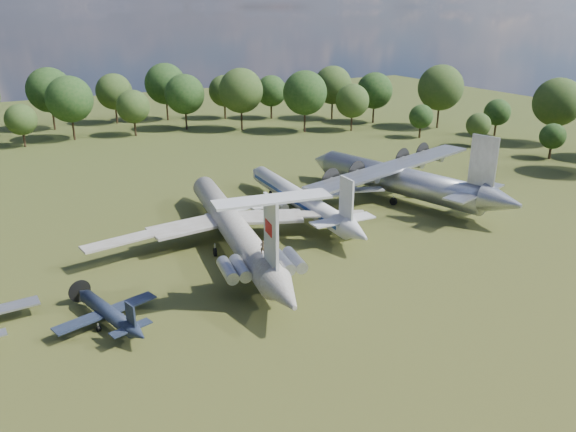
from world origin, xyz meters
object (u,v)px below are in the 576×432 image
il62_airliner (232,231)px  an12_transport (398,183)px  tu104_jet (298,201)px  small_prop_west (109,316)px  person_on_il62 (263,247)px

il62_airliner → an12_transport: (31.72, 5.11, 0.41)m
tu104_jet → an12_transport: bearing=-4.3°
an12_transport → small_prop_west: bearing=-176.6°
small_prop_west → an12_transport: bearing=2.9°
an12_transport → person_on_il62: 38.58m
tu104_jet → person_on_il62: (-16.07, -20.54, 3.61)m
il62_airliner → tu104_jet: 15.77m
tu104_jet → an12_transport: (17.71, -2.10, 0.83)m
il62_airliner → person_on_il62: size_ratio=31.47×
small_prop_west → tu104_jet: bearing=14.6°
il62_airliner → person_on_il62: 13.86m
il62_airliner → tu104_jet: il62_airliner is taller
il62_airliner → person_on_il62: person_on_il62 is taller
tu104_jet → small_prop_west: bearing=-147.1°
an12_transport → person_on_il62: size_ratio=27.43×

